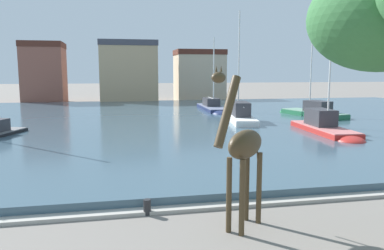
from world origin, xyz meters
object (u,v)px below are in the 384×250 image
(sailboat_white, at_px, (238,117))
(sailboat_red, at_px, (327,130))
(giraffe_statue, at_px, (243,148))
(sailboat_navy, at_px, (213,109))
(sailboat_green, at_px, (309,113))
(mooring_bollard, at_px, (147,207))

(sailboat_white, bearing_deg, sailboat_red, -65.92)
(sailboat_red, bearing_deg, giraffe_statue, -128.67)
(sailboat_navy, bearing_deg, giraffe_statue, -103.21)
(sailboat_red, bearing_deg, sailboat_green, 67.48)
(giraffe_statue, bearing_deg, sailboat_white, 71.89)
(sailboat_green, xyz_separation_m, sailboat_navy, (-7.61, 6.63, -0.08))
(mooring_bollard, bearing_deg, sailboat_red, 41.30)
(giraffe_statue, distance_m, sailboat_navy, 30.31)
(sailboat_navy, height_order, sailboat_white, sailboat_white)
(giraffe_statue, distance_m, sailboat_green, 27.10)
(giraffe_statue, height_order, sailboat_green, sailboat_green)
(sailboat_red, height_order, mooring_bollard, sailboat_red)
(sailboat_navy, bearing_deg, sailboat_green, -41.07)
(sailboat_red, xyz_separation_m, mooring_bollard, (-13.07, -11.48, -0.37))
(sailboat_red, distance_m, mooring_bollard, 17.40)
(sailboat_green, bearing_deg, sailboat_red, -112.52)
(giraffe_statue, xyz_separation_m, sailboat_red, (10.50, 13.13, -1.74))
(giraffe_statue, distance_m, sailboat_white, 22.32)
(sailboat_navy, xyz_separation_m, sailboat_white, (0.00, -8.30, 0.12))
(sailboat_white, bearing_deg, giraffe_statue, -108.11)
(sailboat_navy, bearing_deg, mooring_bollard, -108.82)
(sailboat_green, height_order, sailboat_red, sailboat_green)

